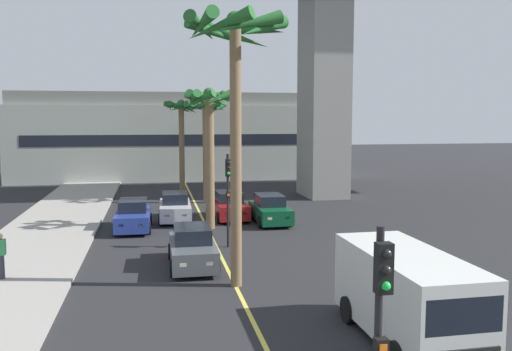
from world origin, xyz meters
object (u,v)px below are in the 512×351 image
(car_queue_second, at_px, (133,216))
(traffic_light_median_near, at_px, (380,325))
(palm_tree_far_median, at_px, (235,60))
(car_queue_fourth, at_px, (270,210))
(palm_tree_farthest_median, at_px, (206,120))
(traffic_light_median_far, at_px, (228,187))
(pedestrian_near_crosswalk, at_px, (1,255))
(car_queue_fifth, at_px, (175,208))
(delivery_van, at_px, (407,294))
(car_queue_third, at_px, (193,248))
(car_queue_front, at_px, (229,206))
(palm_tree_near_median, at_px, (181,119))
(palm_tree_mid_median, at_px, (210,119))

(car_queue_second, distance_m, traffic_light_median_near, 21.52)
(car_queue_second, bearing_deg, palm_tree_far_median, -69.53)
(car_queue_fourth, xyz_separation_m, palm_tree_farthest_median, (-2.79, 7.65, 4.91))
(traffic_light_median_far, xyz_separation_m, pedestrian_near_crosswalk, (-8.57, -3.67, -1.72))
(car_queue_fifth, bearing_deg, delivery_van, -73.99)
(car_queue_third, bearing_deg, palm_tree_far_median, -64.78)
(car_queue_front, bearing_deg, palm_tree_near_median, 100.48)
(car_queue_third, bearing_deg, traffic_light_median_far, 56.95)
(car_queue_fourth, relative_size, palm_tree_farthest_median, 0.58)
(car_queue_fifth, height_order, traffic_light_median_far, traffic_light_median_far)
(car_queue_fourth, bearing_deg, palm_tree_far_median, -108.19)
(traffic_light_median_near, bearing_deg, pedestrian_near_crosswalk, 124.55)
(car_queue_front, distance_m, traffic_light_median_near, 23.27)
(palm_tree_near_median, bearing_deg, car_queue_front, -79.52)
(car_queue_fourth, xyz_separation_m, palm_tree_far_median, (-3.54, -10.77, 6.97))
(car_queue_third, bearing_deg, palm_tree_mid_median, 78.41)
(traffic_light_median_far, xyz_separation_m, palm_tree_farthest_median, (0.26, 12.90, 2.92))
(car_queue_front, xyz_separation_m, palm_tree_far_median, (-1.50, -12.47, 6.97))
(car_queue_front, bearing_deg, car_queue_second, -157.67)
(car_queue_third, height_order, palm_tree_near_median, palm_tree_near_median)
(palm_tree_near_median, relative_size, pedestrian_near_crosswalk, 4.42)
(car_queue_front, height_order, delivery_van, delivery_van)
(traffic_light_median_far, relative_size, palm_tree_near_median, 0.59)
(car_queue_second, xyz_separation_m, traffic_light_median_far, (4.33, -4.75, 1.99))
(delivery_van, relative_size, pedestrian_near_crosswalk, 3.25)
(car_queue_front, distance_m, palm_tree_near_median, 12.52)
(traffic_light_median_near, bearing_deg, car_queue_third, 97.90)
(car_queue_front, relative_size, car_queue_fourth, 1.01)
(traffic_light_median_near, relative_size, palm_tree_near_median, 0.59)
(car_queue_third, height_order, pedestrian_near_crosswalk, pedestrian_near_crosswalk)
(delivery_van, relative_size, traffic_light_median_near, 1.25)
(car_queue_second, bearing_deg, palm_tree_mid_median, -6.68)
(delivery_van, bearing_deg, car_queue_second, 115.16)
(traffic_light_median_far, relative_size, pedestrian_near_crosswalk, 2.59)
(traffic_light_median_far, bearing_deg, palm_tree_mid_median, 94.68)
(car_queue_third, distance_m, palm_tree_near_median, 21.59)
(car_queue_fifth, height_order, palm_tree_far_median, palm_tree_far_median)
(car_queue_fifth, distance_m, palm_tree_far_median, 14.42)
(car_queue_second, bearing_deg, traffic_light_median_near, -78.15)
(car_queue_fourth, relative_size, delivery_van, 0.78)
(car_queue_third, xyz_separation_m, pedestrian_near_crosswalk, (-6.77, -0.91, 0.28))
(car_queue_front, height_order, traffic_light_median_far, traffic_light_median_far)
(palm_tree_far_median, bearing_deg, traffic_light_median_near, -86.97)
(car_queue_second, height_order, traffic_light_median_far, traffic_light_median_far)
(traffic_light_median_far, height_order, palm_tree_near_median, palm_tree_near_median)
(traffic_light_median_near, height_order, palm_tree_farthest_median, palm_tree_farthest_median)
(car_queue_fifth, relative_size, traffic_light_median_far, 0.99)
(car_queue_fourth, bearing_deg, car_queue_second, -176.13)
(palm_tree_near_median, xyz_separation_m, palm_tree_mid_median, (0.74, -13.97, 0.04))
(delivery_van, height_order, traffic_light_median_far, traffic_light_median_far)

